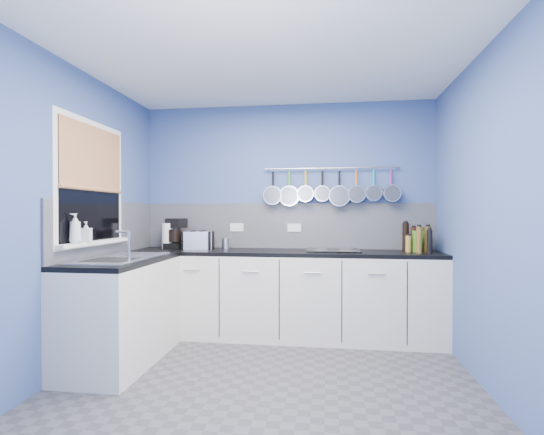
% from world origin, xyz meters
% --- Properties ---
extents(floor, '(3.20, 3.00, 0.02)m').
position_xyz_m(floor, '(0.00, 0.00, -0.01)').
color(floor, '#47474C').
rests_on(floor, ground).
extents(ceiling, '(3.20, 3.00, 0.02)m').
position_xyz_m(ceiling, '(0.00, 0.00, 2.51)').
color(ceiling, white).
rests_on(ceiling, ground).
extents(wall_back, '(3.20, 0.02, 2.50)m').
position_xyz_m(wall_back, '(0.00, 1.51, 1.25)').
color(wall_back, '#3E558F').
rests_on(wall_back, ground).
extents(wall_front, '(3.20, 0.02, 2.50)m').
position_xyz_m(wall_front, '(0.00, -1.51, 1.25)').
color(wall_front, '#3E558F').
rests_on(wall_front, ground).
extents(wall_left, '(0.02, 3.00, 2.50)m').
position_xyz_m(wall_left, '(-1.61, 0.00, 1.25)').
color(wall_left, '#3E558F').
rests_on(wall_left, ground).
extents(wall_right, '(0.02, 3.00, 2.50)m').
position_xyz_m(wall_right, '(1.61, 0.00, 1.25)').
color(wall_right, '#3E558F').
rests_on(wall_right, ground).
extents(backsplash_back, '(3.20, 0.02, 0.50)m').
position_xyz_m(backsplash_back, '(0.00, 1.49, 1.15)').
color(backsplash_back, slate).
rests_on(backsplash_back, wall_back).
extents(backsplash_left, '(0.02, 1.80, 0.50)m').
position_xyz_m(backsplash_left, '(-1.59, 0.60, 1.15)').
color(backsplash_left, slate).
rests_on(backsplash_left, wall_left).
extents(cabinet_run_back, '(3.20, 0.60, 0.86)m').
position_xyz_m(cabinet_run_back, '(0.00, 1.20, 0.43)').
color(cabinet_run_back, silver).
rests_on(cabinet_run_back, ground).
extents(worktop_back, '(3.20, 0.60, 0.04)m').
position_xyz_m(worktop_back, '(0.00, 1.20, 0.88)').
color(worktop_back, black).
rests_on(worktop_back, cabinet_run_back).
extents(cabinet_run_left, '(0.60, 1.20, 0.86)m').
position_xyz_m(cabinet_run_left, '(-1.30, 0.30, 0.43)').
color(cabinet_run_left, silver).
rests_on(cabinet_run_left, ground).
extents(worktop_left, '(0.60, 1.20, 0.04)m').
position_xyz_m(worktop_left, '(-1.30, 0.30, 0.88)').
color(worktop_left, black).
rests_on(worktop_left, cabinet_run_left).
extents(window_frame, '(0.01, 1.00, 1.10)m').
position_xyz_m(window_frame, '(-1.58, 0.30, 1.55)').
color(window_frame, white).
rests_on(window_frame, wall_left).
extents(window_glass, '(0.01, 0.90, 1.00)m').
position_xyz_m(window_glass, '(-1.57, 0.30, 1.55)').
color(window_glass, black).
rests_on(window_glass, wall_left).
extents(bamboo_blind, '(0.01, 0.90, 0.55)m').
position_xyz_m(bamboo_blind, '(-1.56, 0.30, 1.77)').
color(bamboo_blind, '#BE7B4C').
rests_on(bamboo_blind, wall_left).
extents(window_sill, '(0.10, 0.98, 0.03)m').
position_xyz_m(window_sill, '(-1.55, 0.30, 1.04)').
color(window_sill, white).
rests_on(window_sill, wall_left).
extents(sink_unit, '(0.50, 0.95, 0.01)m').
position_xyz_m(sink_unit, '(-1.30, 0.30, 0.90)').
color(sink_unit, silver).
rests_on(sink_unit, worktop_left).
extents(mixer_tap, '(0.12, 0.08, 0.26)m').
position_xyz_m(mixer_tap, '(-1.14, 0.12, 1.03)').
color(mixer_tap, silver).
rests_on(mixer_tap, worktop_left).
extents(socket_left, '(0.15, 0.01, 0.09)m').
position_xyz_m(socket_left, '(-0.55, 1.48, 1.13)').
color(socket_left, white).
rests_on(socket_left, backsplash_back).
extents(socket_right, '(0.15, 0.01, 0.09)m').
position_xyz_m(socket_right, '(0.10, 1.48, 1.13)').
color(socket_right, white).
rests_on(socket_right, backsplash_back).
extents(pot_rail, '(1.45, 0.02, 0.02)m').
position_xyz_m(pot_rail, '(0.50, 1.45, 1.78)').
color(pot_rail, silver).
rests_on(pot_rail, wall_back).
extents(soap_bottle_a, '(0.12, 0.12, 0.24)m').
position_xyz_m(soap_bottle_a, '(-1.53, -0.00, 1.17)').
color(soap_bottle_a, white).
rests_on(soap_bottle_a, window_sill).
extents(soap_bottle_b, '(0.09, 0.10, 0.17)m').
position_xyz_m(soap_bottle_b, '(-1.53, 0.14, 1.14)').
color(soap_bottle_b, white).
rests_on(soap_bottle_b, window_sill).
extents(paper_towel, '(0.14, 0.14, 0.28)m').
position_xyz_m(paper_towel, '(-1.28, 1.26, 1.04)').
color(paper_towel, white).
rests_on(paper_towel, worktop_back).
extents(coffee_maker, '(0.23, 0.25, 0.33)m').
position_xyz_m(coffee_maker, '(-1.19, 1.28, 1.07)').
color(coffee_maker, black).
rests_on(coffee_maker, worktop_back).
extents(toaster, '(0.33, 0.24, 0.19)m').
position_xyz_m(toaster, '(-0.93, 1.25, 1.00)').
color(toaster, silver).
rests_on(toaster, worktop_back).
extents(canister, '(0.10, 0.10, 0.12)m').
position_xyz_m(canister, '(-0.64, 1.33, 0.96)').
color(canister, silver).
rests_on(canister, worktop_back).
extents(hob, '(0.55, 0.48, 0.01)m').
position_xyz_m(hob, '(0.52, 1.25, 0.91)').
color(hob, black).
rests_on(hob, worktop_back).
extents(pan_0, '(0.21, 0.07, 0.40)m').
position_xyz_m(pan_0, '(-0.13, 1.44, 1.58)').
color(pan_0, silver).
rests_on(pan_0, pot_rail).
extents(pan_1, '(0.22, 0.06, 0.41)m').
position_xyz_m(pan_1, '(0.05, 1.44, 1.57)').
color(pan_1, silver).
rests_on(pan_1, pot_rail).
extents(pan_2, '(0.18, 0.10, 0.37)m').
position_xyz_m(pan_2, '(0.23, 1.44, 1.59)').
color(pan_2, silver).
rests_on(pan_2, pot_rail).
extents(pan_3, '(0.17, 0.05, 0.36)m').
position_xyz_m(pan_3, '(0.41, 1.44, 1.60)').
color(pan_3, silver).
rests_on(pan_3, pot_rail).
extents(pan_4, '(0.23, 0.08, 0.42)m').
position_xyz_m(pan_4, '(0.59, 1.44, 1.57)').
color(pan_4, silver).
rests_on(pan_4, pot_rail).
extents(pan_5, '(0.19, 0.09, 0.38)m').
position_xyz_m(pan_5, '(0.77, 1.44, 1.59)').
color(pan_5, silver).
rests_on(pan_5, pot_rail).
extents(pan_6, '(0.17, 0.06, 0.36)m').
position_xyz_m(pan_6, '(0.95, 1.44, 1.60)').
color(pan_6, silver).
rests_on(pan_6, pot_rail).
extents(pan_7, '(0.18, 0.11, 0.37)m').
position_xyz_m(pan_7, '(1.14, 1.44, 1.59)').
color(pan_7, silver).
rests_on(pan_7, pot_rail).
extents(condiment_0, '(0.06, 0.06, 0.22)m').
position_xyz_m(condiment_0, '(1.46, 1.32, 1.01)').
color(condiment_0, '#265919').
rests_on(condiment_0, worktop_back).
extents(condiment_1, '(0.06, 0.06, 0.24)m').
position_xyz_m(condiment_1, '(1.34, 1.32, 1.02)').
color(condiment_1, '#4C190C').
rests_on(condiment_1, worktop_back).
extents(condiment_2, '(0.07, 0.07, 0.29)m').
position_xyz_m(condiment_2, '(1.26, 1.31, 1.04)').
color(condiment_2, black).
rests_on(condiment_2, worktop_back).
extents(condiment_3, '(0.06, 0.06, 0.26)m').
position_xyz_m(condiment_3, '(1.45, 1.21, 1.03)').
color(condiment_3, brown).
rests_on(condiment_3, worktop_back).
extents(condiment_4, '(0.07, 0.07, 0.22)m').
position_xyz_m(condiment_4, '(1.34, 1.23, 1.01)').
color(condiment_4, '#3F721E').
rests_on(condiment_4, worktop_back).
extents(condiment_5, '(0.06, 0.06, 0.16)m').
position_xyz_m(condiment_5, '(1.27, 1.21, 0.98)').
color(condiment_5, olive).
rests_on(condiment_5, worktop_back).
extents(condiment_6, '(0.05, 0.05, 0.23)m').
position_xyz_m(condiment_6, '(1.45, 1.11, 1.01)').
color(condiment_6, black).
rests_on(condiment_6, worktop_back).
extents(condiment_7, '(0.06, 0.06, 0.26)m').
position_xyz_m(condiment_7, '(1.35, 1.12, 1.03)').
color(condiment_7, brown).
rests_on(condiment_7, worktop_back).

